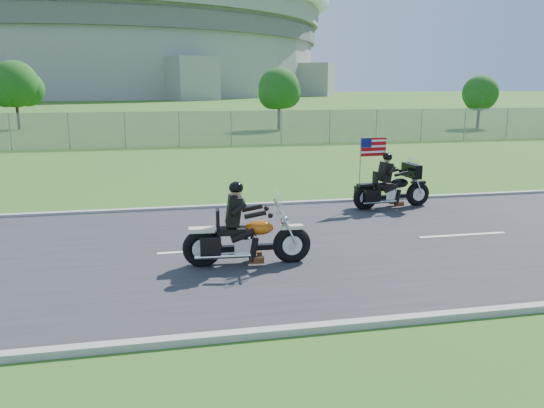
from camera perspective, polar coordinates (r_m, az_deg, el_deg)
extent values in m
plane|color=#3B581B|center=(11.85, 2.93, -4.62)|extent=(420.00, 420.00, 0.00)
cube|color=#28282B|center=(11.84, 2.93, -4.52)|extent=(120.00, 8.00, 0.04)
cube|color=#9E9B93|center=(15.65, -0.73, -0.07)|extent=(120.00, 0.18, 0.12)
cube|color=#9E9B93|center=(8.23, 10.08, -12.55)|extent=(120.00, 0.18, 0.12)
cube|color=gray|center=(31.12, -15.54, 7.70)|extent=(60.00, 0.03, 2.00)
cylinder|color=#A3A099|center=(181.87, -17.41, 14.34)|extent=(130.00, 130.00, 20.00)
cylinder|color=#605E5B|center=(182.25, -17.56, 16.53)|extent=(132.00, 132.00, 4.00)
cylinder|color=#A3A099|center=(182.79, -17.69, 18.40)|extent=(134.00, 134.00, 6.00)
torus|color=white|center=(183.26, -17.78, 19.64)|extent=(140.40, 140.40, 4.40)
cylinder|color=#382316|center=(41.95, 0.74, 9.73)|extent=(0.22, 0.22, 2.52)
sphere|color=#1A5015|center=(41.89, 0.75, 12.31)|extent=(3.20, 3.20, 3.20)
sphere|color=#1A5015|center=(42.50, 1.47, 11.83)|extent=(2.40, 2.40, 2.40)
sphere|color=#1A5015|center=(41.39, 0.09, 11.69)|extent=(2.24, 2.24, 2.24)
cylinder|color=#382316|center=(46.36, -25.70, 8.96)|extent=(0.22, 0.22, 2.80)
sphere|color=#1A5015|center=(46.31, -25.96, 11.54)|extent=(3.60, 3.60, 3.60)
sphere|color=#1A5015|center=(46.67, -24.88, 11.15)|extent=(2.70, 2.70, 2.70)
sphere|color=#1A5015|center=(46.03, -26.81, 10.83)|extent=(2.52, 2.52, 2.52)
cylinder|color=#382316|center=(46.25, 21.33, 8.99)|extent=(0.22, 0.22, 2.24)
sphere|color=#1A5015|center=(46.19, 21.50, 11.06)|extent=(2.80, 2.80, 2.80)
sphere|color=#1A5015|center=(46.85, 21.77, 10.66)|extent=(2.10, 2.10, 2.10)
sphere|color=#1A5015|center=(45.64, 21.17, 10.57)|extent=(1.96, 1.96, 1.96)
torus|color=black|center=(10.66, 2.14, -4.38)|extent=(0.79, 0.23, 0.78)
torus|color=black|center=(10.50, -7.51, -4.76)|extent=(0.79, 0.23, 0.78)
ellipsoid|color=#CE590F|center=(10.46, -1.41, -2.56)|extent=(0.61, 0.37, 0.29)
cube|color=black|center=(10.42, -4.39, -2.89)|extent=(0.59, 0.35, 0.13)
cube|color=black|center=(10.32, -4.13, -0.70)|extent=(0.27, 0.43, 0.58)
sphere|color=black|center=(10.23, -3.88, 1.77)|extent=(0.30, 0.30, 0.28)
cube|color=silver|center=(10.39, 0.87, 0.20)|extent=(0.07, 0.48, 0.42)
torus|color=black|center=(16.13, 15.39, 1.04)|extent=(0.75, 0.25, 0.74)
torus|color=black|center=(15.31, 9.99, 0.69)|extent=(0.75, 0.25, 0.74)
ellipsoid|color=black|center=(15.74, 13.52, 2.20)|extent=(0.59, 0.37, 0.28)
cube|color=black|center=(15.50, 11.85, 1.97)|extent=(0.57, 0.35, 0.12)
cube|color=black|center=(15.45, 12.08, 3.39)|extent=(0.27, 0.42, 0.55)
sphere|color=black|center=(15.41, 12.32, 4.97)|extent=(0.29, 0.29, 0.27)
cube|color=black|center=(15.88, 14.78, 3.50)|extent=(0.29, 0.82, 0.40)
cube|color=#B70C11|center=(15.39, 10.86, 6.04)|extent=(0.80, 0.09, 0.52)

